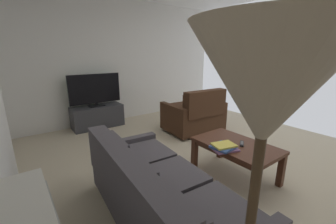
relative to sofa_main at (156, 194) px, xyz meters
name	(u,v)px	position (x,y,z in m)	size (l,w,h in m)	color
ground_plane	(220,164)	(0.43, -1.40, -0.35)	(5.97, 5.10, 0.01)	beige
wall_right	(126,62)	(3.42, -1.40, 1.03)	(0.12, 5.10, 2.74)	white
sofa_main	(156,194)	(0.00, 0.00, 0.00)	(1.93, 0.96, 0.80)	black
loveseat_near	(195,114)	(1.64, -2.03, 0.03)	(0.91, 1.16, 0.90)	black
coffee_table	(236,149)	(0.11, -1.29, 0.05)	(1.02, 0.63, 0.46)	#4C2819
floor_lamp	(263,120)	(-1.14, 0.42, 1.07)	(0.38, 0.38, 1.65)	#47331E
tv_stand	(98,116)	(3.12, -0.51, -0.11)	(0.45, 1.05, 0.47)	#38383D
flat_tv	(95,90)	(3.12, -0.51, 0.49)	(0.20, 1.07, 0.68)	black
book_stack	(224,147)	(0.10, -1.03, 0.15)	(0.32, 0.35, 0.07)	#996699
tv_remote	(242,144)	(0.05, -1.33, 0.13)	(0.13, 0.16, 0.02)	black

